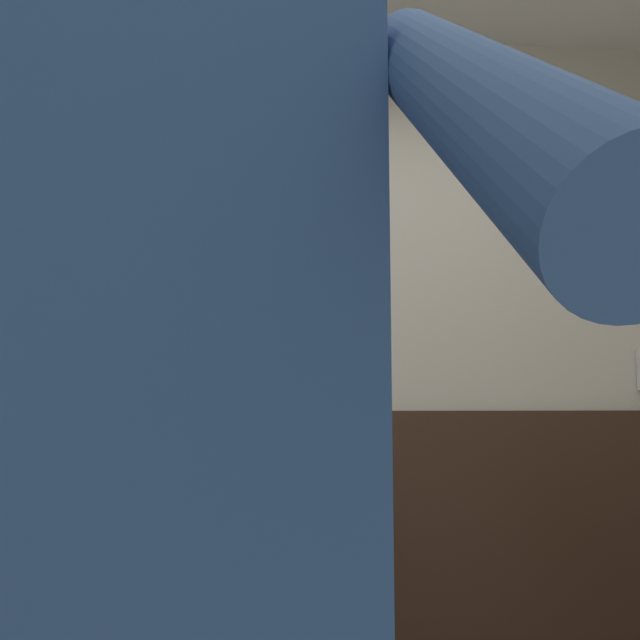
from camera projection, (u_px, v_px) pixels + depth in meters
name	position (u px, v px, depth m)	size (l,w,h in m)	color
wall_back	(333.00, 336.00, 3.10)	(4.18, 0.12, 2.76)	beige
wainscot_band_back	(336.00, 536.00, 2.93)	(3.58, 0.03, 1.05)	#382319
urinal_solo	(311.00, 479.00, 2.80)	(0.40, 0.34, 1.24)	white
person	(162.00, 478.00, 0.69)	(0.64, 0.60, 1.75)	#2D3342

